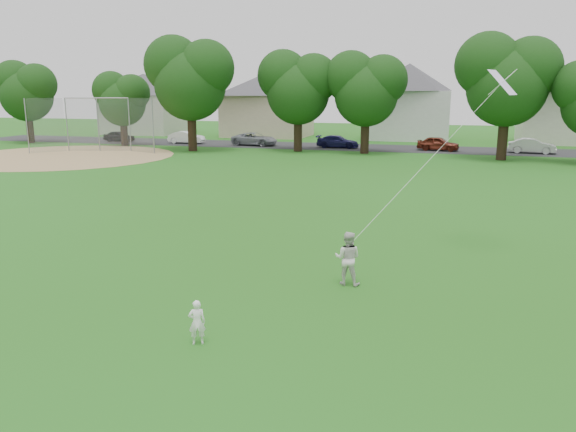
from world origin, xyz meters
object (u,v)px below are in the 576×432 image
(older_boy, at_px, (348,258))
(kite, at_px, (430,159))
(toddler, at_px, (197,322))
(baseball_backstop, at_px, (96,125))

(older_boy, bearing_deg, kite, -130.13)
(toddler, xyz_separation_m, baseball_backstop, (-24.82, 32.85, 1.82))
(toddler, relative_size, baseball_backstop, 0.10)
(baseball_backstop, bearing_deg, toddler, -52.92)
(toddler, xyz_separation_m, kite, (4.47, 6.92, 2.85))
(toddler, height_order, older_boy, older_boy)
(older_boy, bearing_deg, baseball_backstop, -44.10)
(kite, xyz_separation_m, baseball_backstop, (-29.30, 25.93, -1.03))
(toddler, height_order, kite, kite)
(older_boy, height_order, baseball_backstop, baseball_backstop)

